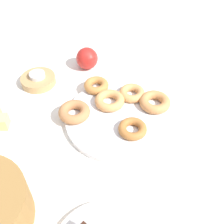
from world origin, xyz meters
name	(u,v)px	position (x,y,z in m)	size (l,w,h in m)	color
ground_plane	(121,120)	(0.00, 0.00, 0.00)	(2.40, 2.40, 0.00)	white
donut_plate	(121,118)	(0.00, 0.00, 0.01)	(0.33, 0.33, 0.02)	silver
donut_0	(132,93)	(0.06, -0.07, 0.03)	(0.08, 0.08, 0.02)	tan
donut_1	(132,129)	(-0.07, 0.00, 0.03)	(0.08, 0.08, 0.02)	#AD6B33
donut_2	(110,101)	(0.06, 0.01, 0.03)	(0.09, 0.09, 0.03)	tan
donut_3	(74,112)	(0.06, 0.12, 0.03)	(0.09, 0.09, 0.03)	#B27547
donut_4	(155,102)	(-0.01, -0.11, 0.03)	(0.09, 0.09, 0.03)	#C6844C
donut_5	(96,85)	(0.15, 0.01, 0.03)	(0.08, 0.08, 0.03)	#BC7A3D
candle_holder	(38,80)	(0.28, 0.17, 0.01)	(0.12, 0.12, 0.03)	tan
tealight	(37,75)	(0.28, 0.17, 0.03)	(0.05, 0.05, 0.01)	silver
fruit_bowl	(3,124)	(0.12, 0.32, 0.02)	(0.15, 0.15, 0.04)	silver
melon_chunk_left	(1,122)	(0.09, 0.32, 0.05)	(0.04, 0.04, 0.04)	#DBD67A
apple	(87,58)	(0.29, -0.01, 0.04)	(0.08, 0.08, 0.08)	red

